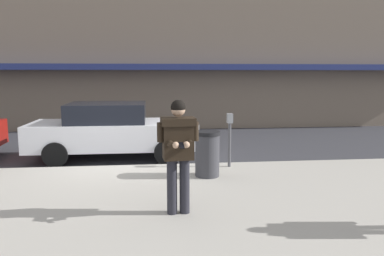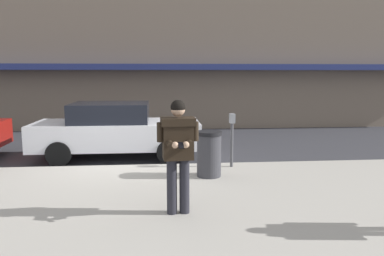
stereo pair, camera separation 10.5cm
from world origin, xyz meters
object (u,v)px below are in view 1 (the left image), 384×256
parking_meter (230,132)px  trash_bin (207,154)px  parked_sedan_mid (113,130)px  man_texting_on_phone (178,145)px

parking_meter → trash_bin: bearing=-130.1°
parked_sedan_mid → trash_bin: parked_sedan_mid is taller
parking_meter → parked_sedan_mid: bearing=147.8°
man_texting_on_phone → trash_bin: (0.77, 2.12, -0.62)m
man_texting_on_phone → trash_bin: bearing=70.0°
trash_bin → parking_meter: bearing=49.9°
man_texting_on_phone → parking_meter: man_texting_on_phone is taller
parked_sedan_mid → trash_bin: size_ratio=4.59×
parking_meter → trash_bin: parking_meter is taller
parking_meter → trash_bin: 1.06m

